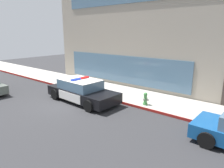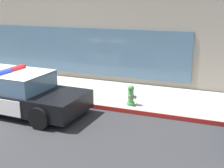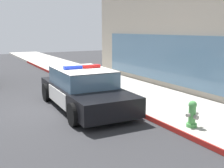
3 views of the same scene
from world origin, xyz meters
TOP-DOWN VIEW (x-y plane):
  - sidewalk at (0.00, 3.36)m, footprint 48.00×3.11m
  - curb_red_paint at (0.00, 1.79)m, footprint 28.80×0.04m
  - police_cruiser at (0.50, 0.63)m, footprint 4.93×2.27m
  - fire_hydrant at (4.12, 2.22)m, footprint 0.34×0.39m

SIDE VIEW (x-z plane):
  - sidewalk at x=0.00m, z-range 0.00..0.15m
  - curb_red_paint at x=0.00m, z-range 0.01..0.14m
  - fire_hydrant at x=4.12m, z-range 0.14..0.86m
  - police_cruiser at x=0.50m, z-range -0.07..1.43m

